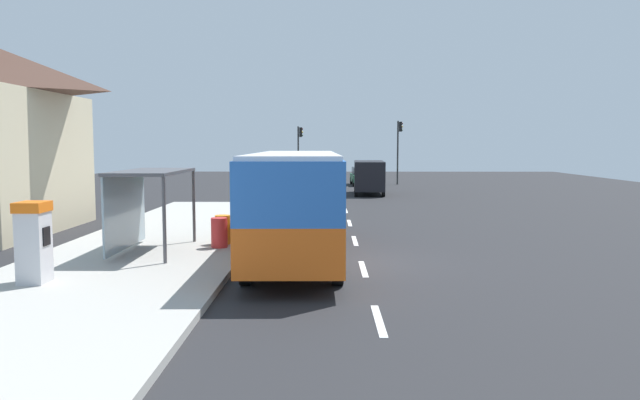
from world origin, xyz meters
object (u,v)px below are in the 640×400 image
(bus, at_px, (296,198))
(ticket_machine, at_px, (34,242))
(traffic_light_far_side, at_px, (299,146))
(sedan_near, at_px, (362,176))
(white_van, at_px, (369,175))
(recycling_bin_orange, at_px, (223,230))
(traffic_light_near_side, at_px, (399,143))
(recycling_bin_red, at_px, (219,233))
(bus_shelter, at_px, (142,189))

(bus, distance_m, ticket_machine, 7.44)
(traffic_light_far_side, bearing_deg, sedan_near, -16.88)
(sedan_near, distance_m, traffic_light_far_side, 6.19)
(white_van, bearing_deg, recycling_bin_orange, -105.96)
(bus, xyz_separation_m, traffic_light_near_side, (7.21, 34.32, 1.76))
(traffic_light_near_side, xyz_separation_m, traffic_light_far_side, (-8.59, 0.80, -0.27))
(bus, height_order, recycling_bin_orange, bus)
(recycling_bin_red, distance_m, recycling_bin_orange, 0.70)
(bus_shelter, bearing_deg, sedan_near, 75.42)
(traffic_light_near_side, height_order, traffic_light_far_side, traffic_light_near_side)
(recycling_bin_red, height_order, recycling_bin_orange, same)
(bus, xyz_separation_m, traffic_light_far_side, (-1.39, 35.12, 1.49))
(bus, distance_m, bus_shelter, 4.71)
(traffic_light_near_side, distance_m, bus_shelter, 36.37)
(bus, distance_m, white_van, 24.14)
(white_van, distance_m, recycling_bin_red, 23.96)
(traffic_light_near_side, relative_size, bus_shelter, 1.37)
(sedan_near, relative_size, recycling_bin_orange, 4.68)
(ticket_machine, bearing_deg, recycling_bin_red, 55.26)
(white_van, bearing_deg, traffic_light_near_side, 72.58)
(ticket_machine, distance_m, bus_shelter, 4.62)
(recycling_bin_red, bearing_deg, ticket_machine, -124.74)
(bus, relative_size, white_van, 2.09)
(traffic_light_far_side, xyz_separation_m, bus_shelter, (-3.31, -35.13, -1.23))
(ticket_machine, relative_size, bus_shelter, 0.48)
(recycling_bin_orange, distance_m, bus_shelter, 3.01)
(bus, bearing_deg, recycling_bin_red, 163.49)
(recycling_bin_red, height_order, traffic_light_far_side, traffic_light_far_side)
(recycling_bin_red, distance_m, traffic_light_far_side, 34.51)
(white_van, bearing_deg, bus, -99.33)
(traffic_light_far_side, bearing_deg, bus, -87.74)
(white_van, height_order, bus_shelter, bus_shelter)
(white_van, bearing_deg, traffic_light_far_side, 115.13)
(white_van, height_order, ticket_machine, white_van)
(recycling_bin_red, bearing_deg, recycling_bin_orange, 90.00)
(recycling_bin_orange, bearing_deg, bus_shelter, -146.87)
(sedan_near, bearing_deg, white_van, -90.58)
(recycling_bin_red, relative_size, recycling_bin_orange, 1.00)
(white_van, relative_size, recycling_bin_red, 5.55)
(white_van, relative_size, ticket_machine, 2.72)
(recycling_bin_orange, relative_size, traffic_light_near_side, 0.17)
(ticket_machine, distance_m, recycling_bin_orange, 6.78)
(recycling_bin_orange, height_order, traffic_light_near_side, traffic_light_near_side)
(recycling_bin_red, bearing_deg, bus_shelter, -161.41)
(recycling_bin_orange, bearing_deg, ticket_machine, -121.36)
(sedan_near, relative_size, traffic_light_near_side, 0.81)
(white_van, distance_m, sedan_near, 9.68)
(bus, bearing_deg, traffic_light_far_side, 92.26)
(sedan_near, bearing_deg, bus_shelter, -104.58)
(sedan_near, bearing_deg, traffic_light_far_side, 163.12)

